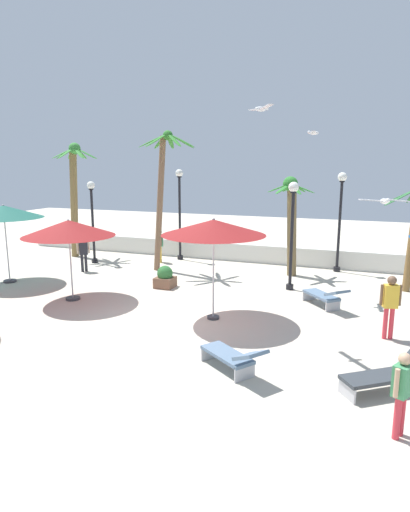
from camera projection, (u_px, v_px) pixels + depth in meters
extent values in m
plane|color=beige|center=(168.00, 321.00, 13.26)|extent=(56.00, 56.00, 0.00)
cube|color=silver|center=(248.00, 253.00, 21.34)|extent=(25.20, 0.30, 0.86)
cylinder|color=#333338|center=(73.00, 298.00, 15.39)|extent=(0.49, 0.49, 0.08)
cylinder|color=#A5A5AD|center=(71.00, 268.00, 15.17)|extent=(0.05, 0.05, 2.29)
cone|color=maroon|center=(69.00, 228.00, 14.89)|extent=(3.12, 3.12, 0.55)
sphere|color=#99999E|center=(68.00, 220.00, 14.84)|extent=(0.08, 0.08, 0.08)
cylinder|color=#333338|center=(10.00, 281.00, 17.70)|extent=(0.50, 0.50, 0.08)
cylinder|color=#A5A5AD|center=(7.00, 250.00, 17.44)|extent=(0.05, 0.05, 2.64)
cone|color=#1E594C|center=(4.00, 212.00, 17.13)|extent=(2.99, 2.99, 0.49)
sphere|color=#99999E|center=(3.00, 205.00, 17.08)|extent=(0.08, 0.08, 0.08)
cylinder|color=#333338|center=(213.00, 317.00, 13.47)|extent=(0.37, 0.37, 0.08)
cylinder|color=#A5A5AD|center=(213.00, 277.00, 13.21)|extent=(0.05, 0.05, 2.64)
cone|color=maroon|center=(214.00, 227.00, 12.91)|extent=(3.10, 3.10, 0.46)
sphere|color=#99999E|center=(214.00, 219.00, 12.86)|extent=(0.08, 0.08, 0.08)
cylinder|color=brown|center=(160.00, 205.00, 19.10)|extent=(0.70, 0.26, 5.82)
sphere|color=#2E7629|center=(168.00, 135.00, 18.36)|extent=(0.42, 0.42, 0.42)
ellipsoid|color=#2E7629|center=(182.00, 141.00, 18.15)|extent=(1.20, 0.24, 0.61)
ellipsoid|color=#2E7629|center=(182.00, 141.00, 18.71)|extent=(0.92, 1.05, 0.61)
ellipsoid|color=#2E7629|center=(171.00, 142.00, 19.03)|extent=(0.51, 1.21, 0.61)
ellipsoid|color=#2E7629|center=(161.00, 142.00, 18.93)|extent=(1.09, 0.86, 0.61)
ellipsoid|color=#2E7629|center=(152.00, 141.00, 18.24)|extent=(1.09, 0.86, 0.61)
ellipsoid|color=#2E7629|center=(156.00, 140.00, 17.93)|extent=(0.62, 1.19, 0.61)
ellipsoid|color=#2E7629|center=(174.00, 140.00, 17.85)|extent=(1.04, 0.93, 0.61)
ellipsoid|color=#2D6837|center=(401.00, 196.00, 16.16)|extent=(1.18, 0.72, 0.68)
ellipsoid|color=#2D6837|center=(401.00, 197.00, 15.67)|extent=(1.21, 0.63, 0.68)
cylinder|color=olive|center=(74.00, 204.00, 22.15)|extent=(0.58, 0.36, 5.41)
sphere|color=#368135|center=(75.00, 149.00, 21.52)|extent=(0.57, 0.57, 0.57)
ellipsoid|color=#368135|center=(86.00, 153.00, 21.45)|extent=(1.09, 0.35, 0.57)
ellipsoid|color=#368135|center=(87.00, 154.00, 21.85)|extent=(0.83, 0.95, 0.57)
ellipsoid|color=#368135|center=(81.00, 154.00, 22.12)|extent=(0.32, 1.08, 0.57)
ellipsoid|color=#368135|center=(71.00, 154.00, 22.05)|extent=(0.98, 0.79, 0.57)
ellipsoid|color=#368135|center=(65.00, 153.00, 21.75)|extent=(1.08, 0.24, 0.57)
ellipsoid|color=#368135|center=(63.00, 153.00, 21.29)|extent=(0.84, 0.95, 0.57)
ellipsoid|color=#368135|center=(66.00, 153.00, 21.07)|extent=(0.33, 1.09, 0.57)
ellipsoid|color=#368135|center=(79.00, 153.00, 21.10)|extent=(1.00, 0.77, 0.57)
cylinder|color=brown|center=(292.00, 230.00, 18.43)|extent=(0.52, 0.39, 3.86)
sphere|color=#2C792C|center=(290.00, 184.00, 18.09)|extent=(0.62, 0.62, 0.62)
ellipsoid|color=#2C792C|center=(303.00, 189.00, 18.03)|extent=(1.01, 0.36, 0.43)
ellipsoid|color=#2C792C|center=(298.00, 188.00, 18.45)|extent=(0.66, 0.96, 0.43)
ellipsoid|color=#2C792C|center=(287.00, 188.00, 18.63)|extent=(0.63, 0.97, 0.43)
ellipsoid|color=#2C792C|center=(278.00, 188.00, 18.39)|extent=(1.01, 0.38, 0.43)
ellipsoid|color=#2C792C|center=(283.00, 189.00, 17.77)|extent=(0.58, 0.99, 0.43)
ellipsoid|color=#2C792C|center=(296.00, 189.00, 17.63)|extent=(0.73, 0.93, 0.43)
cylinder|color=black|center=(290.00, 287.00, 16.62)|extent=(0.28, 0.28, 0.20)
cylinder|color=black|center=(291.00, 242.00, 16.28)|extent=(0.12, 0.12, 3.64)
cylinder|color=black|center=(293.00, 192.00, 15.91)|extent=(0.22, 0.22, 0.06)
sphere|color=white|center=(294.00, 187.00, 15.87)|extent=(0.38, 0.38, 0.38)
cylinder|color=black|center=(95.00, 261.00, 21.18)|extent=(0.28, 0.28, 0.20)
cylinder|color=black|center=(93.00, 227.00, 20.85)|extent=(0.12, 0.12, 3.51)
cylinder|color=black|center=(91.00, 189.00, 20.49)|extent=(0.22, 0.22, 0.06)
sphere|color=white|center=(91.00, 185.00, 20.46)|extent=(0.36, 0.36, 0.36)
cylinder|color=black|center=(337.00, 269.00, 19.45)|extent=(0.28, 0.28, 0.20)
cylinder|color=black|center=(339.00, 227.00, 19.08)|extent=(0.12, 0.12, 3.93)
cylinder|color=black|center=(342.00, 181.00, 18.68)|extent=(0.22, 0.22, 0.06)
sphere|color=white|center=(342.00, 177.00, 18.64)|extent=(0.39, 0.39, 0.39)
cylinder|color=black|center=(180.00, 257.00, 21.95)|extent=(0.28, 0.28, 0.20)
cylinder|color=black|center=(180.00, 219.00, 21.56)|extent=(0.12, 0.12, 4.05)
cylinder|color=black|center=(179.00, 177.00, 21.15)|extent=(0.22, 0.22, 0.06)
sphere|color=white|center=(179.00, 173.00, 21.11)|extent=(0.36, 0.36, 0.36)
cube|color=#B7B7BC|center=(347.00, 390.00, 8.84)|extent=(0.36, 0.46, 0.35)
cube|color=#B7B7BC|center=(401.00, 381.00, 9.19)|extent=(0.36, 0.46, 0.35)
cube|color=#33383D|center=(375.00, 378.00, 8.98)|extent=(1.45, 1.28, 0.08)
cube|color=#B7B7BC|center=(310.00, 295.00, 15.32)|extent=(0.43, 0.40, 0.35)
cube|color=#B7B7BC|center=(333.00, 306.00, 14.14)|extent=(0.43, 0.40, 0.35)
cube|color=slate|center=(321.00, 295.00, 14.69)|extent=(1.35, 1.41, 0.08)
cube|color=slate|center=(337.00, 293.00, 13.89)|extent=(0.83, 0.84, 0.31)
cube|color=#B7B7BC|center=(211.00, 352.00, 10.65)|extent=(0.35, 0.47, 0.35)
cube|color=#B7B7BC|center=(245.00, 372.00, 9.59)|extent=(0.35, 0.47, 0.35)
cube|color=slate|center=(227.00, 354.00, 10.09)|extent=(1.46, 1.26, 0.08)
cube|color=slate|center=(251.00, 355.00, 9.35)|extent=(0.83, 0.81, 0.35)
cylinder|color=gold|center=(160.00, 254.00, 21.16)|extent=(0.12, 0.12, 0.80)
cylinder|color=gold|center=(160.00, 254.00, 21.31)|extent=(0.12, 0.12, 0.80)
cube|color=#3F8C59|center=(160.00, 240.00, 21.10)|extent=(0.42, 0.43, 0.57)
sphere|color=brown|center=(160.00, 232.00, 21.02)|extent=(0.22, 0.22, 0.22)
cylinder|color=brown|center=(161.00, 240.00, 20.87)|extent=(0.08, 0.08, 0.51)
cylinder|color=brown|center=(159.00, 239.00, 21.31)|extent=(0.08, 0.08, 0.51)
cylinder|color=#26262D|center=(86.00, 263.00, 19.38)|extent=(0.12, 0.12, 0.77)
cylinder|color=#26262D|center=(82.00, 263.00, 19.33)|extent=(0.12, 0.12, 0.77)
cube|color=#26262D|center=(83.00, 248.00, 19.22)|extent=(0.43, 0.42, 0.55)
sphere|color=beige|center=(83.00, 240.00, 19.15)|extent=(0.21, 0.21, 0.21)
cylinder|color=beige|center=(89.00, 247.00, 19.29)|extent=(0.08, 0.08, 0.49)
cylinder|color=beige|center=(78.00, 248.00, 19.14)|extent=(0.08, 0.08, 0.49)
cylinder|color=#D8333F|center=(391.00, 323.00, 11.82)|extent=(0.12, 0.12, 0.88)
cylinder|color=#D8333F|center=(385.00, 323.00, 11.84)|extent=(0.12, 0.12, 0.88)
cube|color=gold|center=(391.00, 296.00, 11.68)|extent=(0.41, 0.33, 0.63)
sphere|color=brown|center=(392.00, 280.00, 11.59)|extent=(0.24, 0.24, 0.24)
cylinder|color=brown|center=(400.00, 295.00, 11.65)|extent=(0.08, 0.08, 0.56)
cylinder|color=brown|center=(382.00, 295.00, 11.69)|extent=(0.08, 0.08, 0.56)
cylinder|color=#D8333F|center=(401.00, 414.00, 7.59)|extent=(0.12, 0.12, 0.78)
cylinder|color=#D8333F|center=(397.00, 418.00, 7.48)|extent=(0.12, 0.12, 0.78)
cube|color=#3F8C59|center=(403.00, 380.00, 7.40)|extent=(0.38, 0.43, 0.55)
sphere|color=tan|center=(405.00, 359.00, 7.32)|extent=(0.21, 0.21, 0.21)
cylinder|color=tan|center=(409.00, 374.00, 7.55)|extent=(0.08, 0.08, 0.50)
cylinder|color=tan|center=(397.00, 383.00, 7.24)|extent=(0.08, 0.08, 0.50)
ellipsoid|color=white|center=(261.00, 109.00, 11.02)|extent=(0.32, 0.30, 0.12)
sphere|color=white|center=(267.00, 108.00, 11.07)|extent=(0.10, 0.10, 0.10)
cube|color=silver|center=(256.00, 109.00, 11.28)|extent=(0.48, 0.52, 0.06)
cube|color=silver|center=(266.00, 107.00, 10.76)|extent=(0.48, 0.52, 0.09)
ellipsoid|color=white|center=(314.00, 133.00, 14.93)|extent=(0.33, 0.15, 0.12)
sphere|color=white|center=(309.00, 132.00, 14.97)|extent=(0.10, 0.10, 0.10)
cube|color=silver|center=(314.00, 132.00, 14.71)|extent=(0.18, 0.47, 0.06)
cube|color=silver|center=(314.00, 133.00, 15.14)|extent=(0.18, 0.47, 0.04)
ellipsoid|color=white|center=(384.00, 201.00, 9.40)|extent=(0.23, 0.34, 0.12)
sphere|color=white|center=(388.00, 201.00, 9.22)|extent=(0.10, 0.10, 0.10)
cube|color=silver|center=(397.00, 200.00, 9.40)|extent=(0.55, 0.33, 0.07)
cube|color=silver|center=(372.00, 200.00, 9.39)|extent=(0.55, 0.33, 0.06)
cube|color=brown|center=(165.00, 282.00, 16.90)|extent=(0.70, 0.70, 0.40)
sphere|color=#2D6B33|center=(165.00, 273.00, 16.83)|extent=(0.60, 0.60, 0.60)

